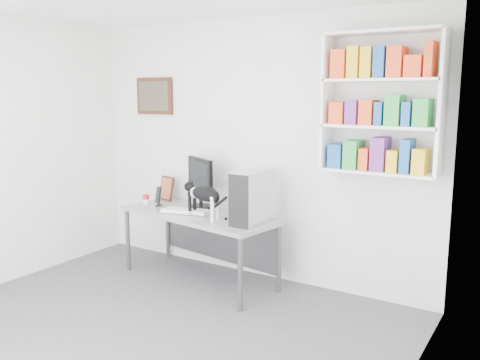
% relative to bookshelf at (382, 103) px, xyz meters
% --- Properties ---
extents(room, '(4.01, 4.01, 2.70)m').
position_rel_bookshelf_xyz_m(room, '(-1.40, -1.85, -0.50)').
color(room, '#55555A').
rests_on(room, ground).
extents(bookshelf, '(1.03, 0.28, 1.24)m').
position_rel_bookshelf_xyz_m(bookshelf, '(0.00, 0.00, 0.00)').
color(bookshelf, white).
rests_on(bookshelf, room).
extents(wall_art, '(0.52, 0.04, 0.42)m').
position_rel_bookshelf_xyz_m(wall_art, '(-2.70, 0.12, 0.05)').
color(wall_art, '#472716').
rests_on(wall_art, room).
extents(desk, '(1.82, 0.93, 0.72)m').
position_rel_bookshelf_xyz_m(desk, '(-1.74, -0.34, -1.49)').
color(desk, gray).
rests_on(desk, room).
extents(monitor, '(0.57, 0.46, 0.55)m').
position_rel_bookshelf_xyz_m(monitor, '(-1.86, -0.13, -0.85)').
color(monitor, black).
rests_on(monitor, desk).
extents(keyboard, '(0.51, 0.30, 0.04)m').
position_rel_bookshelf_xyz_m(keyboard, '(-1.86, -0.41, -1.11)').
color(keyboard, white).
rests_on(keyboard, desk).
extents(pc_tower, '(0.23, 0.50, 0.50)m').
position_rel_bookshelf_xyz_m(pc_tower, '(-1.06, -0.39, -0.88)').
color(pc_tower, '#B4B4B9').
rests_on(pc_tower, desk).
extents(speaker, '(0.14, 0.14, 0.23)m').
position_rel_bookshelf_xyz_m(speaker, '(-2.29, -0.32, -1.01)').
color(speaker, black).
rests_on(speaker, desk).
extents(leaning_print, '(0.24, 0.14, 0.28)m').
position_rel_bookshelf_xyz_m(leaning_print, '(-2.43, -0.02, -0.99)').
color(leaning_print, '#472716').
rests_on(leaning_print, desk).
extents(soup_can, '(0.09, 0.09, 0.11)m').
position_rel_bookshelf_xyz_m(soup_can, '(-2.48, -0.31, -1.07)').
color(soup_can, '#B90F2B').
rests_on(soup_can, desk).
extents(cat, '(0.56, 0.26, 0.33)m').
position_rel_bookshelf_xyz_m(cat, '(-1.54, -0.51, -0.96)').
color(cat, black).
rests_on(cat, desk).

